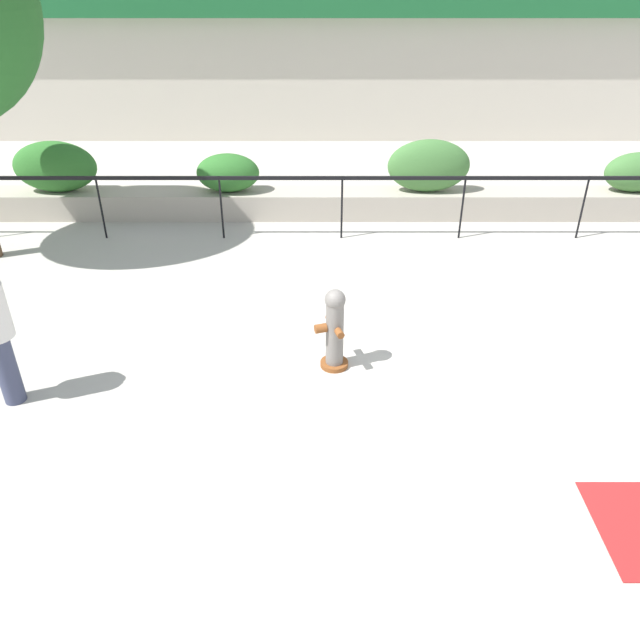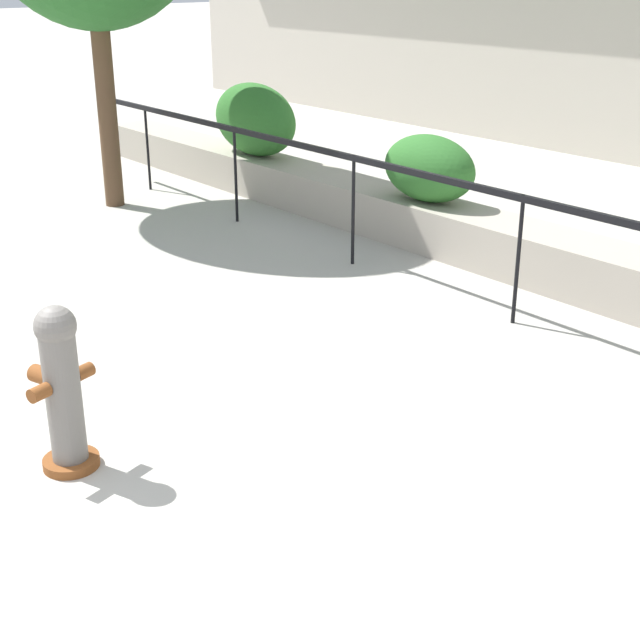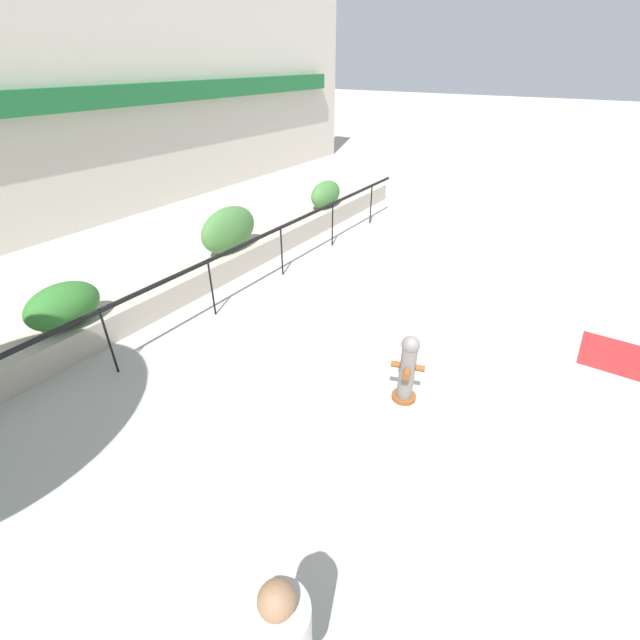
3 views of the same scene
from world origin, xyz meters
The scene contains 8 objects.
ground_plane centered at (0.00, 0.00, 0.00)m, with size 120.00×120.00×0.00m, color #B2ADA3.
planter_wall_low centered at (0.00, 6.00, 0.25)m, with size 18.00×0.70×0.50m, color #ADA393.
fence_railing_segment centered at (0.00, 4.90, 1.02)m, with size 15.00×0.05×1.15m.
hedge_bush_0 centered at (-5.42, 6.00, 0.98)m, with size 1.58×0.70×0.96m, color #2D6B28.
hedge_bush_1 centered at (-2.15, 6.00, 0.86)m, with size 1.20×0.70×0.73m, color #2D6B28.
hedge_bush_2 centered at (1.67, 6.00, 1.00)m, with size 1.56×0.57×1.00m, color #427538.
hedge_bush_3 centered at (5.66, 6.00, 0.88)m, with size 1.25×0.58×0.75m, color #427538.
fire_hydrant centered at (-0.21, 0.84, 0.55)m, with size 0.48×0.48×1.08m.
Camera 1 is at (-0.39, -5.63, 4.55)m, focal length 35.00 mm.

